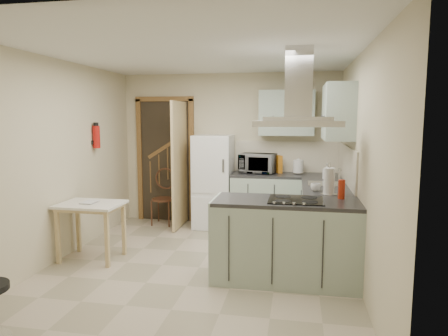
% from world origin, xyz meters
% --- Properties ---
extents(floor, '(4.20, 4.20, 0.00)m').
position_xyz_m(floor, '(0.00, 0.00, 0.00)').
color(floor, tan).
rests_on(floor, ground).
extents(ceiling, '(4.20, 4.20, 0.00)m').
position_xyz_m(ceiling, '(0.00, 0.00, 2.50)').
color(ceiling, silver).
rests_on(ceiling, back_wall).
extents(back_wall, '(3.60, 0.00, 3.60)m').
position_xyz_m(back_wall, '(0.00, 2.10, 1.25)').
color(back_wall, beige).
rests_on(back_wall, floor).
extents(left_wall, '(0.00, 4.20, 4.20)m').
position_xyz_m(left_wall, '(-1.80, 0.00, 1.25)').
color(left_wall, beige).
rests_on(left_wall, floor).
extents(right_wall, '(0.00, 4.20, 4.20)m').
position_xyz_m(right_wall, '(1.80, 0.00, 1.25)').
color(right_wall, beige).
rests_on(right_wall, floor).
extents(doorway, '(1.10, 0.12, 2.10)m').
position_xyz_m(doorway, '(-1.10, 2.07, 1.05)').
color(doorway, brown).
rests_on(doorway, floor).
extents(fridge, '(0.60, 0.60, 1.50)m').
position_xyz_m(fridge, '(-0.20, 1.80, 0.75)').
color(fridge, white).
rests_on(fridge, floor).
extents(counter_back, '(1.08, 0.60, 0.90)m').
position_xyz_m(counter_back, '(0.66, 1.80, 0.45)').
color(counter_back, '#9EB2A0').
rests_on(counter_back, floor).
extents(counter_right, '(0.60, 1.95, 0.90)m').
position_xyz_m(counter_right, '(1.50, 1.12, 0.45)').
color(counter_right, '#9EB2A0').
rests_on(counter_right, floor).
extents(splashback, '(1.68, 0.02, 0.50)m').
position_xyz_m(splashback, '(0.96, 2.09, 1.15)').
color(splashback, beige).
rests_on(splashback, counter_back).
extents(wall_cabinet_back, '(0.85, 0.35, 0.70)m').
position_xyz_m(wall_cabinet_back, '(0.95, 1.93, 1.85)').
color(wall_cabinet_back, '#9EB2A0').
rests_on(wall_cabinet_back, back_wall).
extents(wall_cabinet_right, '(0.35, 0.90, 0.70)m').
position_xyz_m(wall_cabinet_right, '(1.62, 0.85, 1.85)').
color(wall_cabinet_right, '#9EB2A0').
rests_on(wall_cabinet_right, right_wall).
extents(peninsula, '(1.55, 0.65, 0.90)m').
position_xyz_m(peninsula, '(1.02, -0.18, 0.45)').
color(peninsula, '#9EB2A0').
rests_on(peninsula, floor).
extents(hob, '(0.58, 0.50, 0.01)m').
position_xyz_m(hob, '(1.12, -0.18, 0.91)').
color(hob, black).
rests_on(hob, peninsula).
extents(extractor_hood, '(0.90, 0.55, 0.10)m').
position_xyz_m(extractor_hood, '(1.12, -0.18, 1.72)').
color(extractor_hood, silver).
rests_on(extractor_hood, ceiling).
extents(sink, '(0.45, 0.40, 0.01)m').
position_xyz_m(sink, '(1.50, 0.95, 0.91)').
color(sink, silver).
rests_on(sink, counter_right).
extents(fire_extinguisher, '(0.10, 0.10, 0.32)m').
position_xyz_m(fire_extinguisher, '(-1.74, 0.90, 1.50)').
color(fire_extinguisher, '#B2140F').
rests_on(fire_extinguisher, left_wall).
extents(drop_leaf_table, '(0.78, 0.59, 0.72)m').
position_xyz_m(drop_leaf_table, '(-1.40, 0.04, 0.36)').
color(drop_leaf_table, tan).
rests_on(drop_leaf_table, floor).
extents(bentwood_chair, '(0.39, 0.39, 0.85)m').
position_xyz_m(bentwood_chair, '(-1.06, 1.79, 0.42)').
color(bentwood_chair, '#472A17').
rests_on(bentwood_chair, floor).
extents(microwave, '(0.61, 0.46, 0.31)m').
position_xyz_m(microwave, '(0.51, 1.87, 1.05)').
color(microwave, black).
rests_on(microwave, counter_back).
extents(kettle, '(0.21, 0.21, 0.24)m').
position_xyz_m(kettle, '(1.15, 1.86, 1.02)').
color(kettle, silver).
rests_on(kettle, counter_back).
extents(cereal_box, '(0.14, 0.20, 0.28)m').
position_xyz_m(cereal_box, '(0.84, 1.94, 1.04)').
color(cereal_box, '#C36F16').
rests_on(cereal_box, counter_back).
extents(soap_bottle, '(0.13, 0.13, 0.22)m').
position_xyz_m(soap_bottle, '(1.56, 1.45, 1.01)').
color(soap_bottle, '#B4B6C1').
rests_on(soap_bottle, counter_right).
extents(paper_towel, '(0.15, 0.15, 0.32)m').
position_xyz_m(paper_towel, '(1.49, 0.22, 1.06)').
color(paper_towel, silver).
rests_on(paper_towel, counter_right).
extents(cup, '(0.13, 0.13, 0.09)m').
position_xyz_m(cup, '(1.35, 0.41, 0.95)').
color(cup, silver).
rests_on(cup, counter_right).
extents(red_bottle, '(0.09, 0.09, 0.21)m').
position_xyz_m(red_bottle, '(1.61, -0.01, 1.01)').
color(red_bottle, '#A9250E').
rests_on(red_bottle, peninsula).
extents(book, '(0.17, 0.23, 0.10)m').
position_xyz_m(book, '(-1.50, 0.06, 0.77)').
color(book, '#913047').
rests_on(book, drop_leaf_table).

